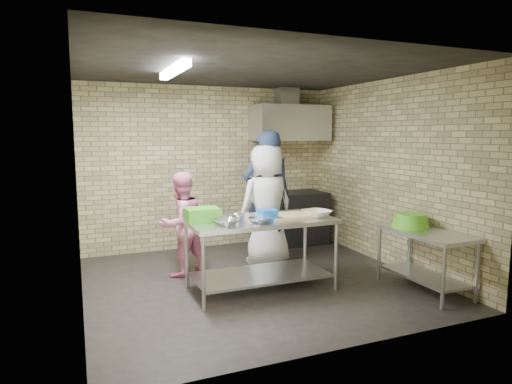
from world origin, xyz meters
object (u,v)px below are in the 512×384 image
Objects in this scene: bottle_green at (308,128)px; woman_white at (267,205)px; green_basin at (411,220)px; bottle_red at (288,127)px; prep_table at (261,254)px; side_counter at (425,261)px; man_navy at (267,198)px; woman_pink at (181,224)px; blue_tub at (268,215)px; stove at (290,218)px; green_crate at (202,215)px.

woman_white is (-1.36, -1.27, -1.12)m from bottle_green.
bottle_red reaches higher than green_basin.
prep_table reaches higher than side_counter.
prep_table is 3.05m from bottle_red.
man_navy reaches higher than woman_pink.
blue_tub is at bearing -128.16° from bottle_green.
bottle_green is (0.40, 0.00, -0.01)m from bottle_red.
bottle_green reaches higher than woman_pink.
stove is 3.04× the size of green_crate.
bottle_red is at bearing -117.77° from man_navy.
side_counter is 8.00× the size of bottle_green.
prep_table is at bearing 54.96° from woman_white.
woman_pink is (-2.62, 1.74, 0.33)m from side_counter.
green_basin is (1.82, -0.56, 0.39)m from prep_table.
prep_table is 3.25m from bottle_green.
prep_table is at bearing -9.73° from green_crate.
woman_pink is (-0.83, 1.03, -0.25)m from blue_tub.
prep_table is 0.90× the size of man_navy.
woman_white is at bearing 33.85° from green_crate.
green_crate is at bearing 159.79° from side_counter.
woman_white reaches higher than woman_pink.
prep_table is 1.48× the size of side_counter.
woman_pink reaches higher than stove.
green_crate is (-2.09, -1.82, 0.52)m from stove.
bottle_green reaches higher than side_counter.
bottle_green reaches higher than prep_table.
woman_pink is at bearing 129.95° from prep_table.
bottle_red is (0.05, 0.24, 1.58)m from stove.
bottle_red is 1.95m from woman_white.
green_crate is (-2.54, 0.93, 0.59)m from side_counter.
prep_table is 1.12m from woman_white.
bottle_red is at bearing 180.00° from bottle_green.
woman_white is at bearing 132.29° from green_basin.
stove is 0.61× the size of man_navy.
prep_table is at bearing 103.42° from woman_pink.
stove is 1.60m from bottle_red.
blue_tub is 0.43× the size of green_basin.
green_basin reaches higher than prep_table.
blue_tub is at bearing 59.70° from woman_white.
woman_white is at bearing 67.06° from blue_tub.
man_navy is at bearing -127.62° from bottle_red.
side_counter is at bearing -82.38° from bottle_red.
bottle_green is at bearing 39.00° from green_crate.
green_basin reaches higher than stove.
bottle_green is at bearing 89.58° from green_basin.
woman_pink is at bearing 146.32° from side_counter.
bottle_red is at bearing 43.87° from green_crate.
side_counter is 3.44m from bottle_red.
man_navy is (0.46, 1.07, 0.03)m from blue_tub.
green_basin is at bearing -82.10° from bottle_red.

